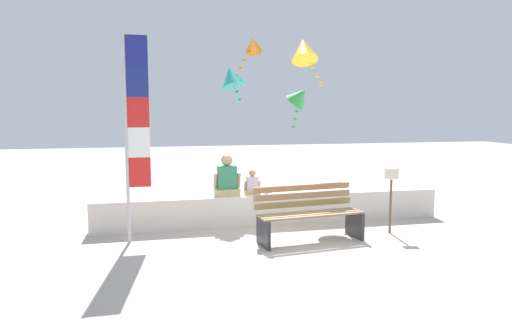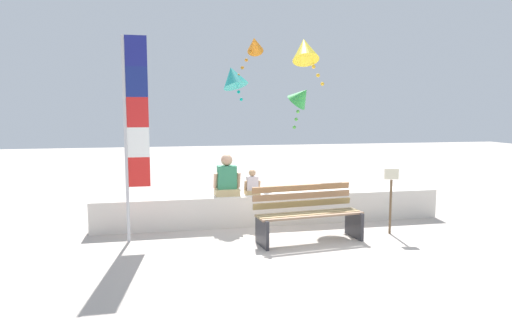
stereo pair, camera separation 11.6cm
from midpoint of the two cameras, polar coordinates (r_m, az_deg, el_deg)
ground_plane at (r=7.37m, az=4.89°, el=-10.04°), size 40.00×40.00×0.00m
seawall_ledge at (r=8.49m, az=2.46°, el=-5.86°), size 6.52×0.58×0.56m
park_bench at (r=7.36m, az=7.05°, el=-6.69°), size 1.79×0.80×0.88m
person_adult at (r=8.22m, az=-3.34°, el=-2.21°), size 0.49×0.36×0.76m
person_child at (r=8.32m, az=-0.08°, el=-2.88°), size 0.30×0.22×0.47m
flag_banner at (r=7.29m, az=-14.99°, el=4.78°), size 0.39×0.05×3.26m
kite_orange at (r=10.98m, az=0.11°, el=14.69°), size 0.69×0.65×1.04m
kite_green at (r=10.71m, az=6.11°, el=8.31°), size 0.83×0.82×1.08m
kite_yellow at (r=9.84m, az=6.61°, el=14.05°), size 0.74×0.76×1.11m
kite_teal at (r=11.03m, az=-2.61°, el=10.81°), size 0.96×0.97×0.91m
sign_post at (r=7.99m, az=17.23°, el=-4.03°), size 0.24×0.07×1.13m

